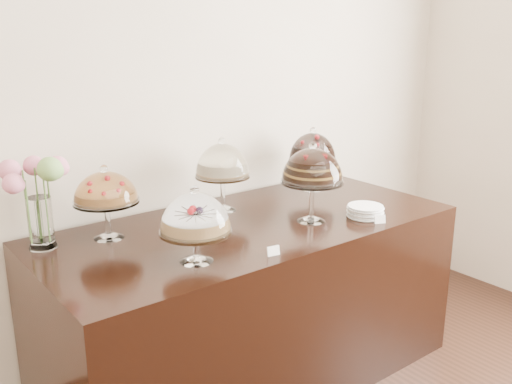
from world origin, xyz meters
TOP-DOWN VIEW (x-y plane):
  - wall_back at (0.00, 3.00)m, footprint 5.00×0.04m
  - display_counter at (0.34, 2.45)m, footprint 2.20×1.00m
  - cake_stand_sugar_sponge at (-0.15, 2.19)m, footprint 0.31×0.31m
  - cake_stand_choco_layer at (0.61, 2.28)m, footprint 0.33×0.33m
  - cake_stand_cheesecake at (0.36, 2.72)m, footprint 0.31×0.31m
  - cake_stand_dark_choco at (1.04, 2.73)m, footprint 0.30×0.30m
  - cake_stand_fruit_tart at (-0.33, 2.70)m, footprint 0.31×0.31m
  - flower_vase at (-0.63, 2.76)m, footprint 0.31×0.29m
  - plate_stack at (0.89, 2.15)m, footprint 0.19×0.19m
  - price_card_left at (0.15, 2.03)m, footprint 0.06×0.03m
  - price_card_right at (0.87, 2.03)m, footprint 0.06×0.04m

SIDE VIEW (x-z plane):
  - display_counter at x=0.34m, z-range 0.00..0.90m
  - price_card_left at x=0.15m, z-range 0.90..0.94m
  - price_card_right at x=0.87m, z-range 0.90..0.94m
  - plate_stack at x=0.89m, z-range 0.90..0.96m
  - cake_stand_sugar_sponge at x=-0.15m, z-range 0.93..1.28m
  - cake_stand_fruit_tart at x=-0.33m, z-range 0.96..1.32m
  - cake_stand_dark_choco at x=1.04m, z-range 0.95..1.35m
  - cake_stand_cheesecake at x=0.36m, z-range 0.96..1.37m
  - flower_vase at x=-0.63m, z-range 0.95..1.40m
  - cake_stand_choco_layer at x=0.61m, z-range 0.97..1.40m
  - wall_back at x=0.00m, z-range 0.00..3.00m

